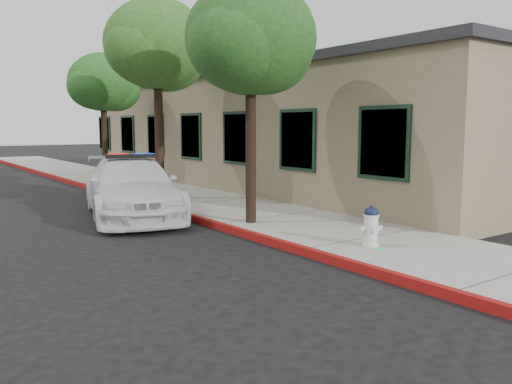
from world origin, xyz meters
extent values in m
plane|color=black|center=(0.00, 0.00, 0.00)|extent=(120.00, 120.00, 0.00)
cube|color=gray|center=(1.60, 3.00, 0.07)|extent=(3.20, 60.00, 0.15)
cube|color=maroon|center=(0.06, 3.00, 0.08)|extent=(0.14, 60.00, 0.16)
cube|color=#887559|center=(6.70, 9.00, 2.00)|extent=(7.00, 20.00, 4.00)
cube|color=black|center=(6.70, 9.00, 4.12)|extent=(7.30, 20.30, 0.24)
cube|color=black|center=(3.17, 1.00, 1.95)|extent=(0.08, 1.48, 1.68)
cube|color=black|center=(3.17, 4.00, 1.95)|extent=(0.08, 1.48, 1.68)
cube|color=black|center=(3.17, 7.00, 1.95)|extent=(0.08, 1.48, 1.68)
cube|color=black|center=(3.17, 10.00, 1.95)|extent=(0.08, 1.48, 1.68)
cube|color=black|center=(3.17, 13.00, 1.95)|extent=(0.08, 1.48, 1.68)
cube|color=black|center=(3.17, 16.00, 1.95)|extent=(0.08, 1.48, 1.68)
cube|color=black|center=(3.17, 19.00, 1.95)|extent=(0.08, 1.48, 1.68)
imported|color=silver|center=(-0.90, 5.70, 0.76)|extent=(3.38, 5.58, 1.51)
cube|color=black|center=(-0.90, 5.70, 1.57)|extent=(1.23, 0.58, 0.10)
cube|color=red|center=(-1.21, 5.78, 1.58)|extent=(0.56, 0.36, 0.11)
cube|color=#0C28D9|center=(-0.59, 5.62, 1.58)|extent=(0.56, 0.36, 0.11)
cylinder|color=silver|center=(1.12, -0.54, 0.18)|extent=(0.31, 0.31, 0.05)
cylinder|color=silver|center=(1.12, -0.54, 0.45)|extent=(0.25, 0.25, 0.49)
cylinder|color=silver|center=(1.12, -0.54, 0.72)|extent=(0.29, 0.29, 0.04)
ellipsoid|color=#0D1832|center=(1.12, -0.54, 0.77)|extent=(0.26, 0.26, 0.20)
cylinder|color=#0D1832|center=(1.12, -0.54, 0.86)|extent=(0.06, 0.06, 0.05)
cylinder|color=silver|center=(0.97, -0.48, 0.47)|extent=(0.14, 0.13, 0.10)
cylinder|color=silver|center=(1.26, -0.60, 0.47)|extent=(0.14, 0.13, 0.10)
cylinder|color=silver|center=(1.06, -0.68, 0.49)|extent=(0.16, 0.15, 0.13)
cylinder|color=black|center=(0.70, 2.68, 1.78)|extent=(0.24, 0.24, 3.26)
ellipsoid|color=#154616|center=(0.70, 2.68, 4.23)|extent=(2.90, 2.90, 2.47)
ellipsoid|color=#154616|center=(1.20, 2.85, 3.96)|extent=(2.18, 2.18, 1.85)
ellipsoid|color=#154616|center=(0.29, 2.49, 4.05)|extent=(2.27, 2.27, 1.93)
cylinder|color=black|center=(0.70, 7.41, 1.98)|extent=(0.26, 0.26, 3.65)
ellipsoid|color=#254D18|center=(0.70, 7.41, 4.69)|extent=(3.06, 3.06, 2.60)
ellipsoid|color=#254D18|center=(1.11, 7.69, 4.40)|extent=(2.47, 2.47, 2.10)
ellipsoid|color=#254D18|center=(0.30, 7.24, 4.50)|extent=(2.37, 2.37, 2.01)
cylinder|color=black|center=(1.13, 13.28, 1.69)|extent=(0.23, 0.23, 3.07)
ellipsoid|color=#254615|center=(1.13, 13.28, 4.01)|extent=(2.63, 2.63, 2.24)
ellipsoid|color=#254615|center=(1.60, 13.28, 3.75)|extent=(2.02, 2.02, 1.72)
ellipsoid|color=#254615|center=(0.79, 13.13, 3.84)|extent=(2.11, 2.11, 1.79)
camera|label=1|loc=(-6.03, -6.90, 2.33)|focal=36.59mm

